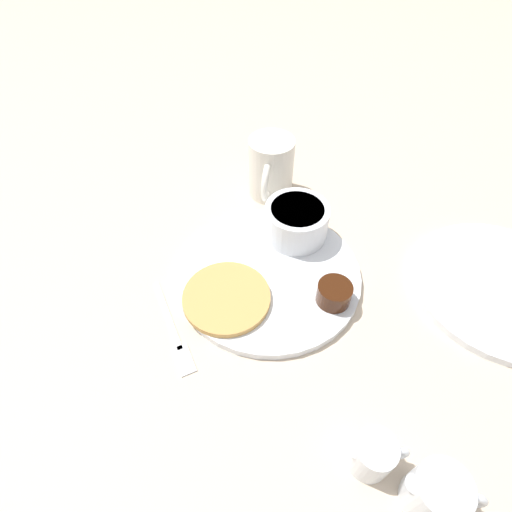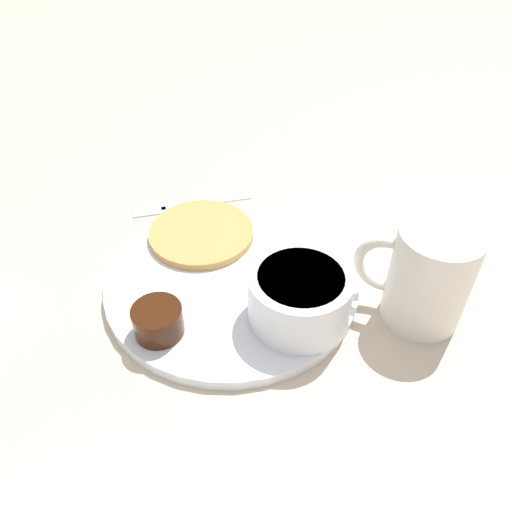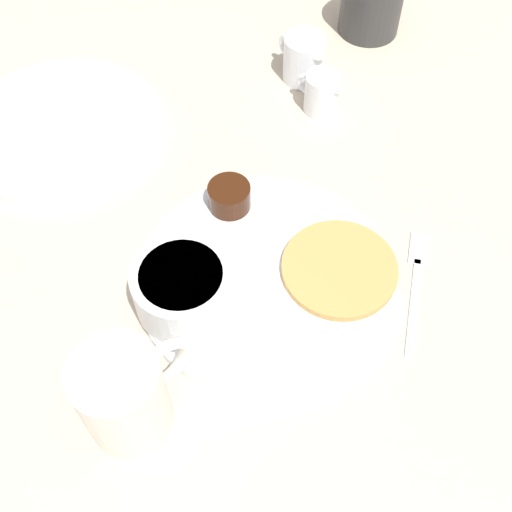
# 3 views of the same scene
# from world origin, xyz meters

# --- Properties ---
(ground_plane) EXTENTS (4.00, 4.00, 0.00)m
(ground_plane) POSITION_xyz_m (0.00, 0.00, 0.00)
(ground_plane) COLOR #C6B299
(plate) EXTENTS (0.27, 0.27, 0.01)m
(plate) POSITION_xyz_m (0.00, 0.00, 0.01)
(plate) COLOR white
(plate) RESTS_ON ground_plane
(pancake_stack) EXTENTS (0.12, 0.12, 0.01)m
(pancake_stack) POSITION_xyz_m (-0.07, 0.03, 0.02)
(pancake_stack) COLOR tan
(pancake_stack) RESTS_ON plate
(bowl) EXTENTS (0.10, 0.10, 0.05)m
(bowl) POSITION_xyz_m (0.09, -0.00, 0.04)
(bowl) COLOR white
(bowl) RESTS_ON plate
(syrup_cup) EXTENTS (0.05, 0.05, 0.03)m
(syrup_cup) POSITION_xyz_m (-0.00, -0.10, 0.03)
(syrup_cup) COLOR #38190A
(syrup_cup) RESTS_ON plate
(butter_ramekin) EXTENTS (0.05, 0.05, 0.04)m
(butter_ramekin) POSITION_xyz_m (0.10, -0.02, 0.03)
(butter_ramekin) COLOR white
(butter_ramekin) RESTS_ON plate
(coffee_mug) EXTENTS (0.11, 0.08, 0.10)m
(coffee_mug) POSITION_xyz_m (0.17, 0.09, 0.05)
(coffee_mug) COLOR silver
(coffee_mug) RESTS_ON ground_plane
(fork) EXTENTS (0.10, 0.13, 0.00)m
(fork) POSITION_xyz_m (-0.15, 0.06, 0.00)
(fork) COLOR silver
(fork) RESTS_ON ground_plane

